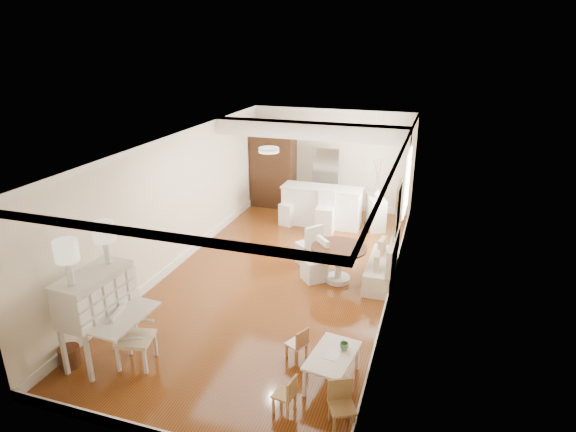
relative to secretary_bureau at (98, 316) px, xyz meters
The scene contains 20 objects.
room 4.22m from the secretary_bureau, 64.46° to the left, with size 9.00×9.04×2.82m.
secretary_bureau is the anchor object (origin of this frame).
gustavian_armchair 0.65m from the secretary_bureau, ahead, with size 0.52×0.52×0.91m, color silver.
wicker_basket 0.74m from the secretary_bureau, 137.76° to the right, with size 0.31×0.31×0.31m, color #59311C.
kids_table 3.52m from the secretary_bureau, ahead, with size 0.56×0.94×0.47m, color white.
kids_chair_a 3.03m from the secretary_bureau, ahead, with size 0.26×0.26×0.55m, color tan.
kids_chair_b 2.99m from the secretary_bureau, 17.23° to the left, with size 0.27×0.27×0.56m, color tan.
kids_chair_c 3.79m from the secretary_bureau, ahead, with size 0.31×0.31×0.64m, color olive.
banquette 5.31m from the secretary_bureau, 45.95° to the left, with size 0.52×1.60×0.98m, color silver.
dining_table 4.56m from the secretary_bureau, 50.65° to the left, with size 1.10×1.10×0.75m, color #452516.
slip_chair_near 4.19m from the secretary_bureau, 54.80° to the left, with size 0.41×0.43×0.88m, color white.
slip_chair_far 4.64m from the secretary_bureau, 63.07° to the left, with size 0.44×0.45×0.92m, color silver.
breakfast_counter 6.66m from the secretary_bureau, 74.32° to the left, with size 2.05×0.65×1.03m, color white.
bar_stool_left 6.25m from the secretary_bureau, 81.09° to the left, with size 0.36×0.36×0.91m, color white.
bar_stool_right 6.23m from the secretary_bureau, 71.08° to the left, with size 0.43×0.43×1.07m, color white.
pantry_cabinet 7.51m from the secretary_bureau, 89.24° to the left, with size 1.20×0.60×2.30m, color #381E11.
fridge 7.73m from the secretary_bureau, 75.00° to the left, with size 0.75×0.65×1.80m, color silver.
sideboard 7.37m from the secretary_bureau, 64.61° to the left, with size 0.38×0.86×0.82m, color silver.
pencil_cup 3.65m from the secretary_bureau, 10.97° to the left, with size 0.12×0.12×0.10m, color #579662.
branch_vase 7.41m from the secretary_bureau, 64.63° to the left, with size 0.20×0.20×0.21m, color white.
Camera 1 is at (2.89, -8.30, 4.62)m, focal length 30.00 mm.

